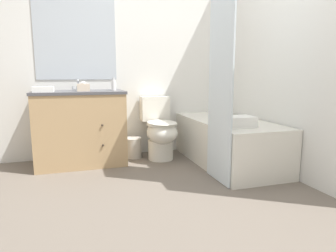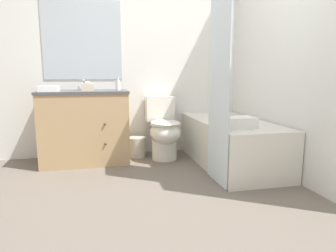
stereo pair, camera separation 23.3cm
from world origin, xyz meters
name	(u,v)px [view 2 (the right image)]	position (x,y,z in m)	size (l,w,h in m)	color
ground_plane	(178,205)	(0.00, 0.00, 0.00)	(14.00, 14.00, 0.00)	#6B6056
wall_back	(143,55)	(-0.01, 1.71, 1.25)	(8.00, 0.06, 2.50)	silver
wall_right	(271,52)	(1.25, 0.84, 1.25)	(0.05, 2.68, 2.50)	silver
vanity_cabinet	(85,126)	(-0.74, 1.40, 0.43)	(0.98, 0.60, 0.83)	tan
sink_faucet	(84,87)	(-0.74, 1.61, 0.87)	(0.14, 0.12, 0.12)	silver
toilet	(164,130)	(0.18, 1.32, 0.35)	(0.36, 0.66, 0.74)	silver
bathtub	(231,142)	(0.86, 0.92, 0.25)	(0.71, 1.53, 0.50)	silver
shower_curtain	(219,75)	(0.49, 0.42, 1.00)	(0.02, 0.46, 2.00)	silver
wastebasket	(137,147)	(-0.13, 1.48, 0.12)	(0.21, 0.21, 0.24)	#B7B2A8
tissue_box	(88,87)	(-0.69, 1.35, 0.87)	(0.13, 0.14, 0.10)	beige
soap_dispenser	(118,85)	(-0.35, 1.41, 0.89)	(0.05, 0.05, 0.14)	white
hand_towel_folded	(49,89)	(-1.09, 1.27, 0.86)	(0.20, 0.18, 0.06)	white
bath_towel_folded	(239,122)	(0.73, 0.48, 0.55)	(0.30, 0.22, 0.10)	white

